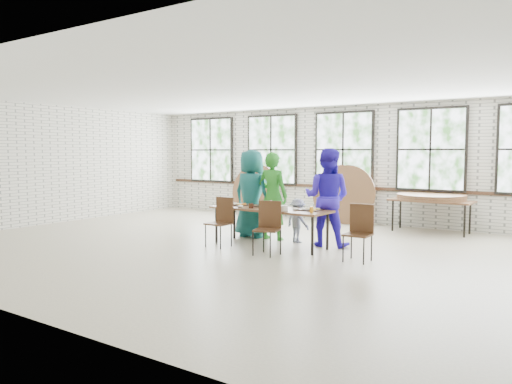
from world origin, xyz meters
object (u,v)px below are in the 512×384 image
(dining_table, at_px, (270,211))
(chair_near_left, at_px, (222,218))
(storage_table, at_px, (431,202))
(chair_near_right, at_px, (268,223))

(dining_table, distance_m, chair_near_left, 0.94)
(dining_table, height_order, storage_table, same)
(dining_table, distance_m, chair_near_right, 0.77)
(dining_table, xyz_separation_m, chair_near_left, (-0.77, -0.52, -0.13))
(chair_near_left, distance_m, storage_table, 4.89)
(chair_near_left, relative_size, storage_table, 0.52)
(chair_near_right, height_order, storage_table, chair_near_right)
(chair_near_left, bearing_deg, chair_near_right, -4.12)
(storage_table, bearing_deg, dining_table, -119.35)
(dining_table, relative_size, chair_near_right, 2.55)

